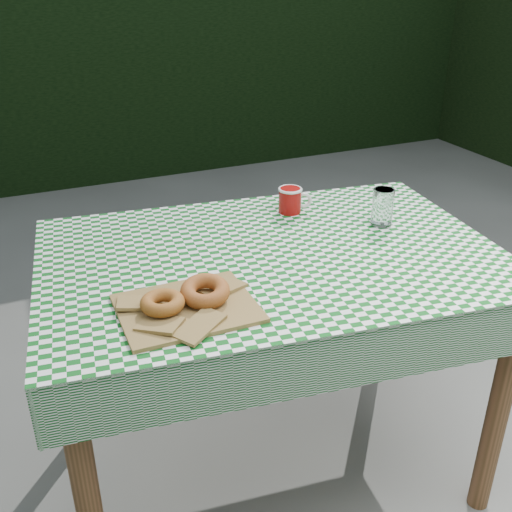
{
  "coord_description": "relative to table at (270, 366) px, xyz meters",
  "views": [
    {
      "loc": [
        -0.82,
        -1.37,
        1.48
      ],
      "look_at": [
        -0.26,
        -0.11,
        0.79
      ],
      "focal_mm": 42.03,
      "sensor_mm": 36.0,
      "label": 1
    }
  ],
  "objects": [
    {
      "name": "hedge_north",
      "position": [
        0.19,
        3.25,
        0.53
      ],
      "size": [
        7.0,
        0.7,
        1.8
      ],
      "primitive_type": "cube",
      "color": "black",
      "rests_on": "ground"
    },
    {
      "name": "bagel_back",
      "position": [
        -0.25,
        -0.18,
        0.42
      ],
      "size": [
        0.15,
        0.15,
        0.04
      ],
      "primitive_type": "torus",
      "rotation": [
        0.0,
        0.0,
        -0.37
      ],
      "color": "#A05421",
      "rests_on": "paper_bag"
    },
    {
      "name": "coffee_mug",
      "position": [
        0.18,
        0.24,
        0.42
      ],
      "size": [
        0.19,
        0.19,
        0.08
      ],
      "primitive_type": null,
      "rotation": [
        0.0,
        0.0,
        -0.42
      ],
      "color": "#930B09",
      "rests_on": "tablecloth"
    },
    {
      "name": "bagel_front",
      "position": [
        -0.36,
        -0.19,
        0.41
      ],
      "size": [
        0.11,
        0.11,
        0.03
      ],
      "primitive_type": "torus",
      "rotation": [
        0.0,
        0.0,
        -0.06
      ],
      "color": "#97671F",
      "rests_on": "paper_bag"
    },
    {
      "name": "paper_bag",
      "position": [
        -0.3,
        -0.19,
        0.39
      ],
      "size": [
        0.31,
        0.25,
        0.02
      ],
      "primitive_type": "cube",
      "rotation": [
        0.0,
        0.0,
        -0.01
      ],
      "color": "olive",
      "rests_on": "tablecloth"
    },
    {
      "name": "tablecloth",
      "position": [
        0.0,
        0.0,
        0.38
      ],
      "size": [
        1.33,
        0.98,
        0.01
      ],
      "primitive_type": "cube",
      "rotation": [
        0.0,
        0.0,
        -0.12
      ],
      "color": "#0D5518",
      "rests_on": "table"
    },
    {
      "name": "ground",
      "position": [
        0.19,
        0.05,
        -0.38
      ],
      "size": [
        60.0,
        60.0,
        0.0
      ],
      "primitive_type": "plane",
      "color": "#51504C",
      "rests_on": "ground"
    },
    {
      "name": "table",
      "position": [
        0.0,
        0.0,
        0.0
      ],
      "size": [
        1.31,
        0.96,
        0.75
      ],
      "primitive_type": "cube",
      "rotation": [
        0.0,
        0.0,
        -0.12
      ],
      "color": "brown",
      "rests_on": "ground"
    },
    {
      "name": "drinking_glass",
      "position": [
        0.38,
        0.04,
        0.44
      ],
      "size": [
        0.07,
        0.07,
        0.11
      ],
      "primitive_type": "cylinder",
      "rotation": [
        0.0,
        0.0,
        0.2
      ],
      "color": "white",
      "rests_on": "tablecloth"
    }
  ]
}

